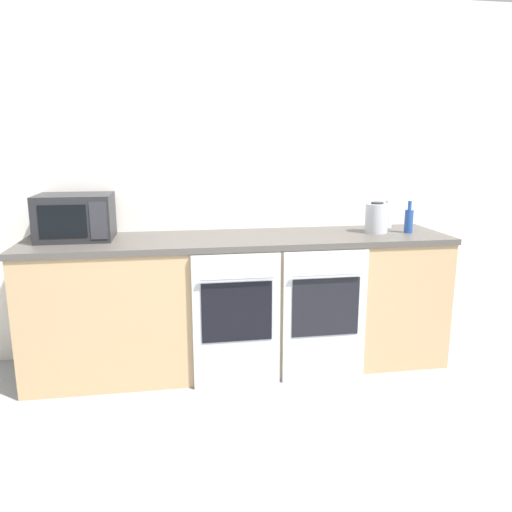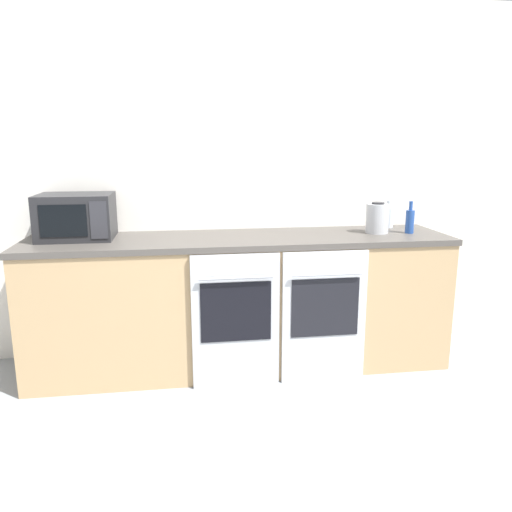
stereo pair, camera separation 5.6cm
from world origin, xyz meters
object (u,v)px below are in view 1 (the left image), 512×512
oven_right (325,316)px  microwave (76,217)px  kettle (377,218)px  bottle_blue (409,220)px  bottle_clear (387,217)px  oven_left (237,321)px

oven_right → microwave: bearing=164.7°
oven_right → kettle: (0.48, 0.35, 0.59)m
bottle_blue → kettle: 0.23m
bottle_clear → kettle: 0.28m
bottle_clear → kettle: bearing=-129.1°
microwave → oven_left: bearing=-23.3°
oven_right → bottle_blue: size_ratio=3.88×
bottle_clear → kettle: kettle is taller
microwave → bottle_blue: 2.32m
oven_right → kettle: size_ratio=4.04×
bottle_blue → bottle_clear: size_ratio=1.11×
microwave → bottle_clear: bearing=3.2°
oven_right → bottle_clear: 1.03m
bottle_blue → kettle: bottle_blue is taller
oven_left → bottle_clear: (1.24, 0.57, 0.56)m
microwave → bottle_blue: size_ratio=2.10×
bottle_blue → microwave: bearing=176.7°
oven_right → oven_left: bearing=180.0°
oven_right → bottle_blue: bottle_blue is taller
oven_left → oven_right: size_ratio=1.00×
bottle_blue → bottle_clear: (-0.05, 0.26, -0.01)m
microwave → oven_right: bearing=-15.3°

